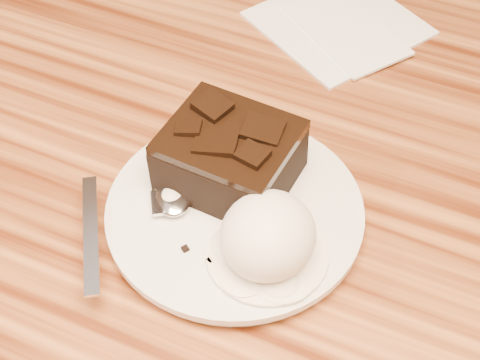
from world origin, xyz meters
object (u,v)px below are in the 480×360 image
at_px(plate, 235,215).
at_px(brownie, 230,159).
at_px(spoon, 172,198).
at_px(napkin, 338,22).
at_px(ice_cream_scoop, 268,236).

bearing_deg(plate, brownie, 121.43).
relative_size(plate, spoon, 1.21).
xyz_separation_m(plate, napkin, (-0.01, 0.28, -0.01)).
relative_size(plate, napkin, 1.41).
distance_m(brownie, napkin, 0.25).
xyz_separation_m(spoon, napkin, (0.04, 0.29, -0.02)).
bearing_deg(ice_cream_scoop, spoon, 168.85).
relative_size(brownie, ice_cream_scoop, 1.32).
distance_m(plate, spoon, 0.05).
relative_size(plate, ice_cream_scoop, 2.75).
height_order(brownie, spoon, brownie).
distance_m(ice_cream_scoop, spoon, 0.09).
bearing_deg(napkin, ice_cream_scoop, -80.44).
xyz_separation_m(brownie, spoon, (-0.03, -0.04, -0.02)).
distance_m(plate, ice_cream_scoop, 0.06).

